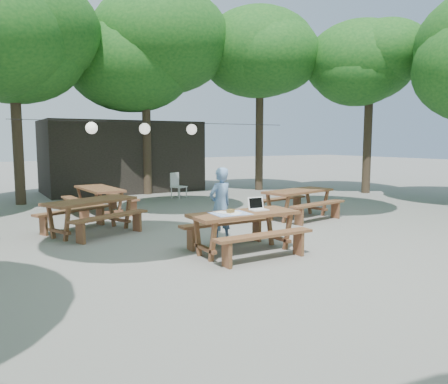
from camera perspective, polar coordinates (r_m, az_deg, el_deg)
The scene contains 11 objects.
ground at distance 8.66m, azimuth 5.47°, elevation -6.94°, with size 80.00×80.00×0.00m, color slate.
pavilion at distance 18.14m, azimuth -13.17°, elevation 4.54°, with size 6.00×3.00×2.80m, color black.
main_picnic_table at distance 8.00m, azimuth 2.58°, elevation -5.23°, with size 2.00×1.58×0.75m.
picnic_table_nw at distance 10.08m, azimuth -16.97°, elevation -3.02°, with size 2.37×2.20×0.75m.
picnic_table_ne at distance 11.68m, azimuth 9.64°, elevation -1.51°, with size 2.15×1.90×0.75m.
picnic_table_far_w at distance 12.55m, azimuth -15.95°, elevation -1.10°, with size 1.70×2.05×0.75m.
woman at distance 8.73m, azimuth -0.47°, elevation -1.73°, with size 0.55×0.36×1.52m, color #6E95C9.
plastic_chair at distance 15.67m, azimuth -5.96°, elevation 0.17°, with size 0.58×0.58×0.90m.
laptop at distance 8.20m, azimuth 4.38°, elevation -1.93°, with size 0.34×0.28×0.24m.
tabletop_clutter at distance 7.78m, azimuth 0.82°, elevation -2.75°, with size 0.68×0.59×0.08m.
paper_lanterns at distance 13.66m, azimuth -10.27°, elevation 8.15°, with size 9.00×0.34×0.38m.
Camera 1 is at (-4.99, -6.78, 2.05)m, focal length 35.00 mm.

